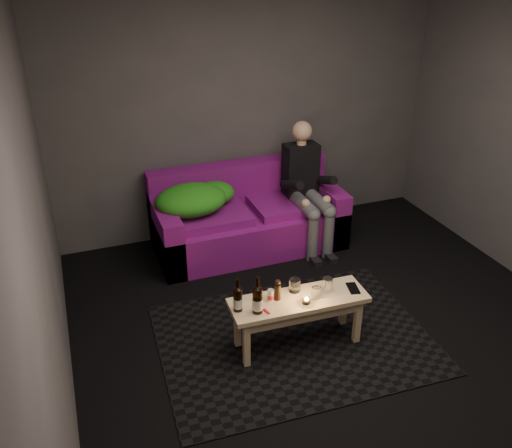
% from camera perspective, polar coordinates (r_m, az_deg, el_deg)
% --- Properties ---
extents(floor, '(4.50, 4.50, 0.00)m').
position_cam_1_polar(floor, '(4.32, 9.68, -12.89)').
color(floor, black).
rests_on(floor, ground).
extents(room, '(4.50, 4.50, 4.50)m').
position_cam_1_polar(room, '(3.88, 8.19, 10.35)').
color(room, silver).
rests_on(room, ground).
extents(rug, '(2.15, 1.60, 0.01)m').
position_cam_1_polar(rug, '(4.36, 4.05, -11.97)').
color(rug, black).
rests_on(rug, floor).
extents(sofa, '(1.86, 0.84, 0.80)m').
position_cam_1_polar(sofa, '(5.47, -0.93, 0.53)').
color(sofa, '#79107C').
rests_on(sofa, floor).
extents(green_blanket, '(0.82, 0.56, 0.28)m').
position_cam_1_polar(green_blanket, '(5.19, -6.49, 2.65)').
color(green_blanket, '#268B19').
rests_on(green_blanket, sofa).
extents(person, '(0.34, 0.77, 1.24)m').
position_cam_1_polar(person, '(5.39, 5.34, 4.17)').
color(person, black).
rests_on(person, sofa).
extents(coffee_table, '(1.05, 0.38, 0.43)m').
position_cam_1_polar(coffee_table, '(4.11, 4.49, -8.66)').
color(coffee_table, '#EBCF89').
rests_on(coffee_table, rug).
extents(beer_bottle_a, '(0.07, 0.07, 0.26)m').
position_cam_1_polar(beer_bottle_a, '(3.88, -1.92, -7.88)').
color(beer_bottle_a, black).
rests_on(beer_bottle_a, coffee_table).
extents(beer_bottle_b, '(0.08, 0.08, 0.30)m').
position_cam_1_polar(beer_bottle_b, '(3.85, 0.16, -7.94)').
color(beer_bottle_b, black).
rests_on(beer_bottle_b, coffee_table).
extents(salt_shaker, '(0.06, 0.06, 0.09)m').
position_cam_1_polar(salt_shaker, '(4.01, 1.56, -7.49)').
color(salt_shaker, silver).
rests_on(salt_shaker, coffee_table).
extents(pepper_mill, '(0.06, 0.06, 0.13)m').
position_cam_1_polar(pepper_mill, '(4.01, 2.27, -7.17)').
color(pepper_mill, black).
rests_on(pepper_mill, coffee_table).
extents(tumbler_back, '(0.10, 0.10, 0.10)m').
position_cam_1_polar(tumbler_back, '(4.12, 4.09, -6.45)').
color(tumbler_back, white).
rests_on(tumbler_back, coffee_table).
extents(tealight, '(0.06, 0.06, 0.05)m').
position_cam_1_polar(tealight, '(4.01, 5.33, -7.99)').
color(tealight, white).
rests_on(tealight, coffee_table).
extents(tumbler_front, '(0.09, 0.09, 0.09)m').
position_cam_1_polar(tumbler_front, '(4.06, 6.36, -7.17)').
color(tumbler_front, white).
rests_on(tumbler_front, coffee_table).
extents(steel_cup, '(0.10, 0.10, 0.11)m').
position_cam_1_polar(steel_cup, '(4.15, 7.53, -6.31)').
color(steel_cup, silver).
rests_on(steel_cup, coffee_table).
extents(smartphone, '(0.11, 0.17, 0.01)m').
position_cam_1_polar(smartphone, '(4.22, 10.17, -6.67)').
color(smartphone, black).
rests_on(smartphone, coffee_table).
extents(red_lighter, '(0.03, 0.07, 0.01)m').
position_cam_1_polar(red_lighter, '(3.91, 1.11, -9.19)').
color(red_lighter, red).
rests_on(red_lighter, coffee_table).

